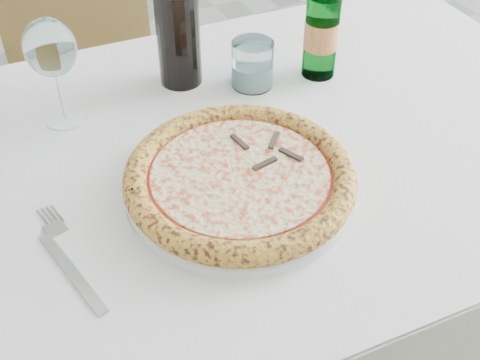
{
  "coord_description": "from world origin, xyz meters",
  "views": [
    {
      "loc": [
        -0.48,
        -0.59,
        1.33
      ],
      "look_at": [
        -0.19,
        -0.02,
        0.78
      ],
      "focal_mm": 45.0,
      "sensor_mm": 36.0,
      "label": 1
    }
  ],
  "objects_px": {
    "pizza": "(240,177)",
    "beer_bottle": "(322,27)",
    "dining_table": "(212,198)",
    "plate": "(240,186)",
    "tumbler": "(252,67)",
    "chair_far": "(87,48)",
    "wine_glass": "(50,50)",
    "wine_bottle": "(177,13)"
  },
  "relations": [
    {
      "from": "pizza",
      "to": "wine_glass",
      "type": "bearing_deg",
      "value": 121.59
    },
    {
      "from": "dining_table",
      "to": "plate",
      "type": "relative_size",
      "value": 4.23
    },
    {
      "from": "chair_far",
      "to": "tumbler",
      "type": "relative_size",
      "value": 11.41
    },
    {
      "from": "tumbler",
      "to": "beer_bottle",
      "type": "bearing_deg",
      "value": -9.77
    },
    {
      "from": "chair_far",
      "to": "tumbler",
      "type": "distance_m",
      "value": 0.73
    },
    {
      "from": "dining_table",
      "to": "chair_far",
      "type": "distance_m",
      "value": 0.82
    },
    {
      "from": "dining_table",
      "to": "wine_glass",
      "type": "xyz_separation_m",
      "value": [
        -0.17,
        0.18,
        0.22
      ]
    },
    {
      "from": "dining_table",
      "to": "plate",
      "type": "bearing_deg",
      "value": -90.0
    },
    {
      "from": "plate",
      "to": "wine_bottle",
      "type": "relative_size",
      "value": 1.07
    },
    {
      "from": "dining_table",
      "to": "pizza",
      "type": "relative_size",
      "value": 4.22
    },
    {
      "from": "wine_bottle",
      "to": "beer_bottle",
      "type": "bearing_deg",
      "value": -21.45
    },
    {
      "from": "wine_glass",
      "to": "tumbler",
      "type": "height_order",
      "value": "wine_glass"
    },
    {
      "from": "tumbler",
      "to": "beer_bottle",
      "type": "xyz_separation_m",
      "value": [
        0.12,
        -0.02,
        0.06
      ]
    },
    {
      "from": "chair_far",
      "to": "plate",
      "type": "distance_m",
      "value": 0.94
    },
    {
      "from": "dining_table",
      "to": "wine_bottle",
      "type": "height_order",
      "value": "wine_bottle"
    },
    {
      "from": "dining_table",
      "to": "chair_far",
      "type": "height_order",
      "value": "chair_far"
    },
    {
      "from": "pizza",
      "to": "beer_bottle",
      "type": "distance_m",
      "value": 0.35
    },
    {
      "from": "beer_bottle",
      "to": "wine_bottle",
      "type": "bearing_deg",
      "value": 158.55
    },
    {
      "from": "dining_table",
      "to": "pizza",
      "type": "xyz_separation_m",
      "value": [
        -0.0,
        -0.1,
        0.12
      ]
    },
    {
      "from": "wine_bottle",
      "to": "pizza",
      "type": "bearing_deg",
      "value": -97.36
    },
    {
      "from": "dining_table",
      "to": "beer_bottle",
      "type": "xyz_separation_m",
      "value": [
        0.27,
        0.12,
        0.19
      ]
    },
    {
      "from": "wine_glass",
      "to": "tumbler",
      "type": "xyz_separation_m",
      "value": [
        0.32,
        -0.04,
        -0.09
      ]
    },
    {
      "from": "pizza",
      "to": "beer_bottle",
      "type": "height_order",
      "value": "beer_bottle"
    },
    {
      "from": "plate",
      "to": "wine_glass",
      "type": "relative_size",
      "value": 1.83
    },
    {
      "from": "beer_bottle",
      "to": "wine_glass",
      "type": "bearing_deg",
      "value": 171.56
    },
    {
      "from": "pizza",
      "to": "tumbler",
      "type": "distance_m",
      "value": 0.28
    },
    {
      "from": "beer_bottle",
      "to": "pizza",
      "type": "bearing_deg",
      "value": -140.97
    },
    {
      "from": "chair_far",
      "to": "pizza",
      "type": "relative_size",
      "value": 2.86
    },
    {
      "from": "dining_table",
      "to": "wine_bottle",
      "type": "distance_m",
      "value": 0.31
    },
    {
      "from": "pizza",
      "to": "tumbler",
      "type": "bearing_deg",
      "value": 58.61
    },
    {
      "from": "tumbler",
      "to": "wine_bottle",
      "type": "relative_size",
      "value": 0.27
    },
    {
      "from": "tumbler",
      "to": "beer_bottle",
      "type": "relative_size",
      "value": 0.36
    },
    {
      "from": "dining_table",
      "to": "plate",
      "type": "height_order",
      "value": "plate"
    },
    {
      "from": "plate",
      "to": "wine_glass",
      "type": "height_order",
      "value": "wine_glass"
    },
    {
      "from": "wine_glass",
      "to": "tumbler",
      "type": "distance_m",
      "value": 0.34
    },
    {
      "from": "dining_table",
      "to": "beer_bottle",
      "type": "bearing_deg",
      "value": 23.68
    },
    {
      "from": "beer_bottle",
      "to": "dining_table",
      "type": "bearing_deg",
      "value": -156.32
    },
    {
      "from": "pizza",
      "to": "wine_bottle",
      "type": "bearing_deg",
      "value": 82.64
    },
    {
      "from": "wine_glass",
      "to": "tumbler",
      "type": "relative_size",
      "value": 2.17
    },
    {
      "from": "wine_glass",
      "to": "beer_bottle",
      "type": "xyz_separation_m",
      "value": [
        0.44,
        -0.07,
        -0.03
      ]
    },
    {
      "from": "chair_far",
      "to": "pizza",
      "type": "distance_m",
      "value": 0.94
    },
    {
      "from": "chair_far",
      "to": "plate",
      "type": "height_order",
      "value": "chair_far"
    }
  ]
}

